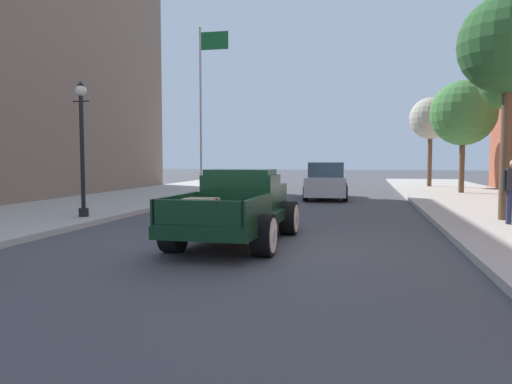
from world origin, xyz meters
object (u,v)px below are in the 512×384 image
object	(u,v)px
street_tree_nearest	(509,45)
street_tree_farthest	(431,119)
car_background_silver	(326,182)
flagpole	(204,90)
street_tree_third	(463,113)
street_lamp_near	(82,139)
hotrod_truck_dark_green	(240,207)

from	to	relation	value
street_tree_nearest	street_tree_farthest	bearing A→B (deg)	89.48
car_background_silver	flagpole	size ratio (longest dim) A/B	0.48
street_tree_farthest	street_tree_third	bearing A→B (deg)	-81.61
street_lamp_near	street_tree_nearest	xyz separation A→B (m)	(11.61, 1.80, 2.46)
street_lamp_near	street_tree_farthest	xyz separation A→B (m)	(11.76, 18.42, 1.80)
street_lamp_near	street_tree_third	distance (m)	18.11
car_background_silver	flagpole	distance (m)	10.21
street_lamp_near	street_tree_nearest	bearing A→B (deg)	8.81
street_tree_nearest	street_tree_farthest	world-z (taller)	street_tree_nearest
street_tree_third	street_tree_nearest	bearing A→B (deg)	-94.92
street_tree_third	street_tree_farthest	distance (m)	5.54
street_lamp_near	street_tree_farthest	bearing A→B (deg)	57.43
flagpole	street_tree_farthest	size ratio (longest dim) A/B	1.72
street_tree_nearest	flagpole	bearing A→B (deg)	135.10
hotrod_truck_dark_green	street_tree_farthest	distance (m)	21.91
hotrod_truck_dark_green	street_tree_nearest	size ratio (longest dim) A/B	0.82
street_tree_third	street_tree_farthest	xyz separation A→B (m)	(-0.81, 5.48, 0.18)
flagpole	street_tree_third	bearing A→B (deg)	-6.45
hotrod_truck_dark_green	car_background_silver	bearing A→B (deg)	84.94
street_lamp_near	street_tree_farthest	distance (m)	21.93
car_background_silver	street_tree_nearest	size ratio (longest dim) A/B	0.72
car_background_silver	street_lamp_near	size ratio (longest dim) A/B	1.14
street_tree_farthest	car_background_silver	bearing A→B (deg)	-121.72
street_tree_third	hotrod_truck_dark_green	bearing A→B (deg)	-115.92
car_background_silver	street_tree_nearest	xyz separation A→B (m)	(5.37, -7.69, 4.08)
street_lamp_near	flagpole	xyz separation A→B (m)	(-1.12, 14.49, 3.39)
hotrod_truck_dark_green	street_tree_nearest	bearing A→B (deg)	32.05
hotrod_truck_dark_green	street_tree_farthest	world-z (taller)	street_tree_farthest
street_lamp_near	street_tree_nearest	size ratio (longest dim) A/B	0.64
street_tree_third	flagpole	bearing A→B (deg)	173.55
hotrod_truck_dark_green	flagpole	distance (m)	18.55
flagpole	street_tree_nearest	world-z (taller)	flagpole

